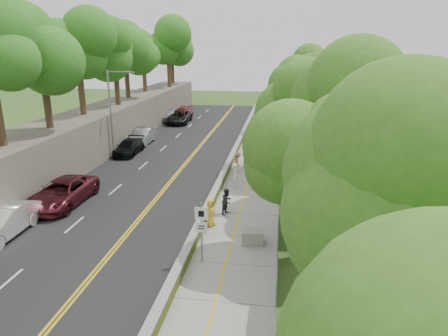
% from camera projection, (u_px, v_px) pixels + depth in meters
% --- Properties ---
extents(ground, '(140.00, 140.00, 0.00)m').
position_uv_depth(ground, '(194.00, 233.00, 22.41)').
color(ground, '#33511E').
rests_on(ground, ground).
extents(road, '(11.20, 66.00, 0.04)m').
position_uv_depth(road, '(173.00, 157.00, 37.32)').
color(road, black).
rests_on(road, ground).
extents(sidewalk, '(4.20, 66.00, 0.05)m').
position_uv_depth(sidewalk, '(258.00, 161.00, 36.21)').
color(sidewalk, gray).
rests_on(sidewalk, ground).
extents(jersey_barrier, '(0.42, 66.00, 0.60)m').
position_uv_depth(jersey_barrier, '(232.00, 157.00, 36.44)').
color(jersey_barrier, '#B1CC23').
rests_on(jersey_barrier, ground).
extents(rock_embankment, '(5.00, 66.00, 4.00)m').
position_uv_depth(rock_embankment, '(89.00, 134.00, 37.85)').
color(rock_embankment, '#595147').
rests_on(rock_embankment, ground).
extents(chainlink_fence, '(0.04, 66.00, 2.00)m').
position_uv_depth(chainlink_fence, '(281.00, 151.00, 35.62)').
color(chainlink_fence, slate).
rests_on(chainlink_fence, ground).
extents(trees_embankment, '(6.40, 66.00, 13.00)m').
position_uv_depth(trees_embankment, '(85.00, 40.00, 35.25)').
color(trees_embankment, '#388523').
rests_on(trees_embankment, rock_embankment).
extents(trees_fenceside, '(7.00, 66.00, 14.00)m').
position_uv_depth(trees_fenceside, '(313.00, 83.00, 33.51)').
color(trees_fenceside, '#468425').
rests_on(trees_fenceside, ground).
extents(streetlight, '(2.52, 0.22, 8.00)m').
position_uv_depth(streetlight, '(113.00, 108.00, 35.70)').
color(streetlight, gray).
rests_on(streetlight, ground).
extents(signpost, '(0.62, 0.09, 3.10)m').
position_uv_depth(signpost, '(202.00, 226.00, 18.83)').
color(signpost, gray).
rests_on(signpost, sidewalk).
extents(construction_barrel, '(0.51, 0.51, 0.84)m').
position_uv_depth(construction_barrel, '(278.00, 143.00, 40.83)').
color(construction_barrel, '#FF4B1C').
rests_on(construction_barrel, sidewalk).
extents(concrete_block, '(1.18, 0.92, 0.75)m').
position_uv_depth(concrete_block, '(253.00, 237.00, 21.10)').
color(concrete_block, gray).
rests_on(concrete_block, sidewalk).
extents(car_1, '(1.86, 5.09, 1.67)m').
position_uv_depth(car_1, '(2.00, 223.00, 21.67)').
color(car_1, white).
rests_on(car_1, road).
extents(car_2, '(2.80, 5.94, 1.64)m').
position_uv_depth(car_2, '(62.00, 193.00, 26.13)').
color(car_2, maroon).
rests_on(car_2, road).
extents(car_3, '(2.03, 4.80, 1.38)m').
position_uv_depth(car_3, '(129.00, 147.00, 38.15)').
color(car_3, black).
rests_on(car_3, road).
extents(car_4, '(1.97, 4.86, 1.65)m').
position_uv_depth(car_4, '(138.00, 134.00, 42.78)').
color(car_4, tan).
rests_on(car_4, road).
extents(car_5, '(1.70, 4.79, 1.58)m').
position_uv_depth(car_5, '(143.00, 136.00, 42.06)').
color(car_5, '#999C9E').
rests_on(car_5, road).
extents(car_6, '(2.96, 5.92, 1.61)m').
position_uv_depth(car_6, '(179.00, 117.00, 53.03)').
color(car_6, black).
rests_on(car_6, road).
extents(car_7, '(2.46, 5.41, 1.54)m').
position_uv_depth(car_7, '(182.00, 114.00, 55.80)').
color(car_7, maroon).
rests_on(car_7, road).
extents(car_8, '(2.35, 4.96, 1.64)m').
position_uv_depth(car_8, '(170.00, 115.00, 54.47)').
color(car_8, '#BABABF').
rests_on(car_8, road).
extents(painter_0, '(0.77, 0.94, 1.65)m').
position_uv_depth(painter_0, '(211.00, 213.00, 22.98)').
color(painter_0, yellow).
rests_on(painter_0, sidewalk).
extents(painter_1, '(0.60, 0.78, 1.90)m').
position_uv_depth(painter_1, '(236.00, 176.00, 28.98)').
color(painter_1, silver).
rests_on(painter_1, sidewalk).
extents(painter_2, '(0.90, 0.99, 1.65)m').
position_uv_depth(painter_2, '(227.00, 201.00, 24.63)').
color(painter_2, black).
rests_on(painter_2, sidewalk).
extents(painter_3, '(0.94, 1.21, 1.65)m').
position_uv_depth(painter_3, '(237.00, 162.00, 32.82)').
color(painter_3, '#9A6B45').
rests_on(painter_3, sidewalk).
extents(person_far, '(1.12, 0.79, 1.76)m').
position_uv_depth(person_far, '(266.00, 126.00, 46.69)').
color(person_far, black).
rests_on(person_far, sidewalk).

